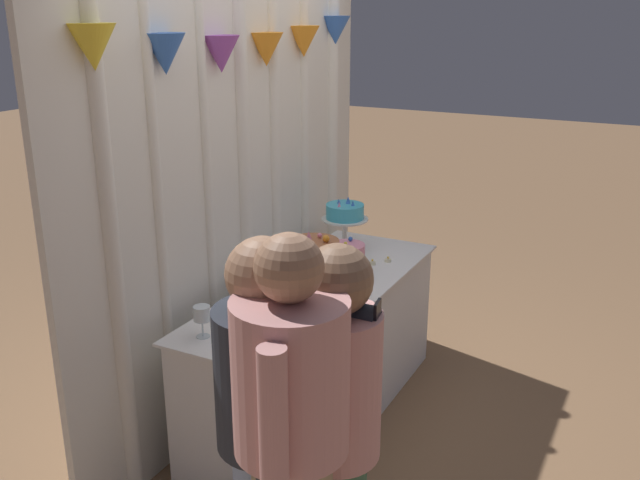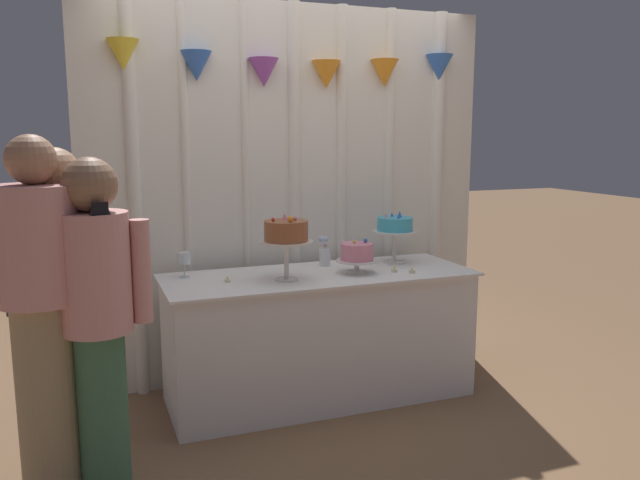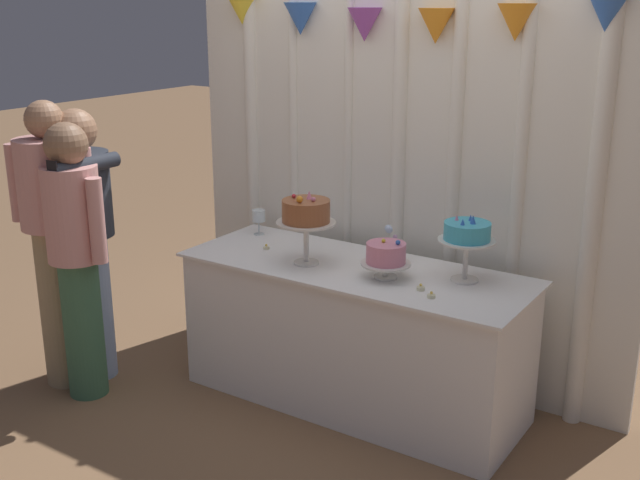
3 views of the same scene
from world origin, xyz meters
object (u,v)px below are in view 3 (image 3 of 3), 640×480
(tealight_near_right, at_px, (431,296))
(guest_man_pink_jacket, at_px, (56,235))
(cake_display_rightmost, at_px, (467,235))
(flower_vase, at_px, (392,246))
(cake_display_center, at_px, (386,255))
(cake_table, at_px, (354,335))
(wine_glass, at_px, (259,216))
(tealight_far_left, at_px, (266,248))
(tealight_near_left, at_px, (421,288))
(cake_display_leftmost, at_px, (306,214))
(guest_girl_blue_dress, at_px, (84,234))
(guest_man_dark_suit, at_px, (76,249))

(tealight_near_right, height_order, guest_man_pink_jacket, guest_man_pink_jacket)
(cake_display_rightmost, distance_m, flower_vase, 0.50)
(cake_display_center, height_order, flower_vase, cake_display_center)
(cake_table, distance_m, flower_vase, 0.53)
(wine_glass, bearing_deg, cake_display_center, -14.34)
(cake_table, xyz_separation_m, flower_vase, (0.11, 0.20, 0.48))
(tealight_far_left, bearing_deg, tealight_near_left, -6.08)
(cake_display_leftmost, height_order, tealight_far_left, cake_display_leftmost)
(cake_display_leftmost, bearing_deg, tealight_far_left, 166.16)
(guest_girl_blue_dress, relative_size, guest_man_pink_jacket, 0.97)
(tealight_near_left, bearing_deg, tealight_far_left, 173.92)
(cake_display_leftmost, height_order, tealight_near_left, cake_display_leftmost)
(tealight_near_right, bearing_deg, flower_vase, 137.42)
(guest_man_pink_jacket, bearing_deg, cake_display_leftmost, 25.13)
(cake_display_center, height_order, tealight_near_right, cake_display_center)
(cake_display_rightmost, bearing_deg, tealight_near_right, -97.05)
(flower_vase, distance_m, tealight_far_left, 0.73)
(flower_vase, bearing_deg, tealight_far_left, -162.48)
(cake_display_leftmost, xyz_separation_m, guest_man_dark_suit, (-1.07, -0.65, -0.21))
(tealight_far_left, bearing_deg, flower_vase, 17.52)
(cake_table, relative_size, guest_girl_blue_dress, 1.20)
(guest_man_dark_suit, bearing_deg, tealight_near_left, 19.49)
(cake_display_leftmost, bearing_deg, cake_display_rightmost, 14.69)
(tealight_near_right, height_order, guest_man_dark_suit, guest_man_dark_suit)
(cake_table, relative_size, cake_display_leftmost, 4.80)
(tealight_far_left, relative_size, tealight_near_right, 0.90)
(tealight_near_left, relative_size, guest_man_pink_jacket, 0.02)
(tealight_near_left, xyz_separation_m, guest_man_dark_suit, (-1.76, -0.62, 0.06))
(cake_display_leftmost, xyz_separation_m, wine_glass, (-0.55, 0.29, -0.17))
(cake_display_center, bearing_deg, guest_man_dark_suit, -155.99)
(cake_display_center, xyz_separation_m, cake_display_rightmost, (0.35, 0.18, 0.12))
(cake_display_center, bearing_deg, flower_vase, 112.14)
(flower_vase, distance_m, guest_girl_blue_dress, 1.75)
(guest_girl_blue_dress, bearing_deg, wine_glass, 48.90)
(wine_glass, distance_m, guest_man_pink_jacket, 1.16)
(guest_man_pink_jacket, bearing_deg, flower_vase, 28.78)
(cake_display_leftmost, height_order, guest_girl_blue_dress, guest_girl_blue_dress)
(tealight_near_right, relative_size, guest_man_dark_suit, 0.03)
(flower_vase, relative_size, guest_man_pink_jacket, 0.12)
(cake_table, bearing_deg, tealight_near_left, -15.51)
(guest_man_dark_suit, bearing_deg, cake_display_rightmost, 24.65)
(cake_display_center, xyz_separation_m, guest_girl_blue_dress, (-1.68, -0.50, -0.04))
(cake_table, distance_m, guest_man_dark_suit, 1.58)
(tealight_near_right, xyz_separation_m, guest_man_pink_jacket, (-2.07, -0.51, 0.09))
(flower_vase, bearing_deg, guest_man_pink_jacket, -151.22)
(cake_table, bearing_deg, guest_man_pink_jacket, -155.39)
(flower_vase, xyz_separation_m, tealight_near_left, (0.34, -0.33, -0.07))
(cake_display_leftmost, distance_m, cake_display_center, 0.49)
(tealight_far_left, xyz_separation_m, guest_girl_blue_dress, (-0.88, -0.55, 0.08))
(guest_man_dark_suit, bearing_deg, guest_girl_blue_dress, 128.57)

